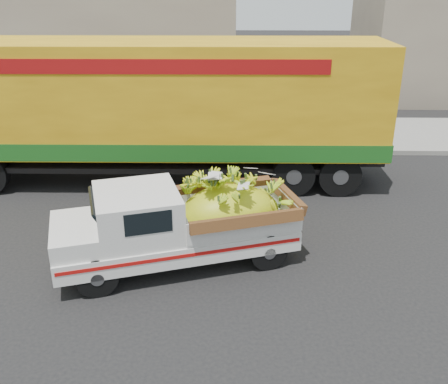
{
  "coord_description": "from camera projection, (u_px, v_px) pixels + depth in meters",
  "views": [
    {
      "loc": [
        1.03,
        -8.0,
        5.24
      ],
      "look_at": [
        0.8,
        1.6,
        1.13
      ],
      "focal_mm": 40.0,
      "sensor_mm": 36.0,
      "label": 1
    }
  ],
  "objects": [
    {
      "name": "sidewalk",
      "position": [
        207.0,
        132.0,
        18.26
      ],
      "size": [
        60.0,
        4.0,
        0.14
      ],
      "primitive_type": "cube",
      "color": "gray",
      "rests_on": "ground"
    },
    {
      "name": "curb",
      "position": [
        204.0,
        150.0,
        16.32
      ],
      "size": [
        60.0,
        0.25,
        0.15
      ],
      "primitive_type": "cube",
      "color": "gray",
      "rests_on": "ground"
    },
    {
      "name": "ground",
      "position": [
        180.0,
        280.0,
        9.44
      ],
      "size": [
        100.0,
        100.0,
        0.0
      ],
      "primitive_type": "plane",
      "color": "black",
      "rests_on": "ground"
    },
    {
      "name": "pickup_truck",
      "position": [
        194.0,
        221.0,
        9.78
      ],
      "size": [
        4.91,
        3.01,
        1.62
      ],
      "rotation": [
        0.0,
        0.0,
        0.31
      ],
      "color": "black",
      "rests_on": "ground"
    },
    {
      "name": "semi_trailer",
      "position": [
        162.0,
        106.0,
        13.29
      ],
      "size": [
        12.01,
        2.65,
        3.8
      ],
      "rotation": [
        0.0,
        0.0,
        0.01
      ],
      "color": "black",
      "rests_on": "ground"
    },
    {
      "name": "building_left",
      "position": [
        40.0,
        44.0,
        22.9
      ],
      "size": [
        18.0,
        6.0,
        5.0
      ],
      "primitive_type": "cube",
      "color": "gray",
      "rests_on": "ground"
    }
  ]
}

